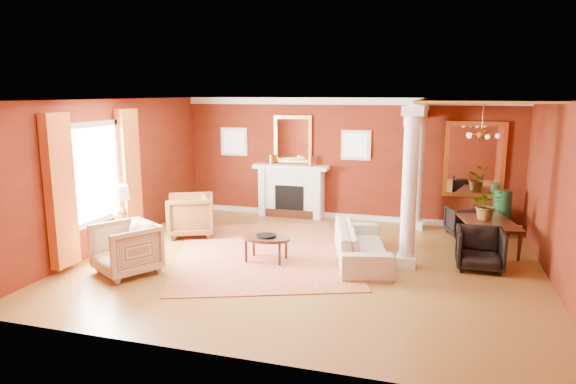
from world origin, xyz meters
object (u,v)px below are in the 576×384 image
(sofa, at_px, (362,238))
(side_table, at_px, (120,210))
(armchair_stripe, at_px, (126,246))
(armchair_leopard, at_px, (190,213))
(dining_table, at_px, (488,226))
(coffee_table, at_px, (266,239))

(sofa, relative_size, side_table, 1.66)
(sofa, distance_m, armchair_stripe, 4.12)
(armchair_leopard, relative_size, armchair_stripe, 1.02)
(armchair_leopard, distance_m, side_table, 1.74)
(dining_table, bearing_deg, sofa, 110.85)
(coffee_table, bearing_deg, side_table, -171.38)
(sofa, height_order, armchair_stripe, armchair_stripe)
(coffee_table, height_order, dining_table, dining_table)
(armchair_stripe, xyz_separation_m, dining_table, (5.95, 3.28, -0.02))
(sofa, bearing_deg, coffee_table, 92.20)
(side_table, bearing_deg, dining_table, 19.87)
(armchair_stripe, height_order, dining_table, armchair_stripe)
(armchair_stripe, distance_m, coffee_table, 2.42)
(armchair_leopard, relative_size, dining_table, 0.59)
(armchair_leopard, bearing_deg, coffee_table, 36.22)
(sofa, bearing_deg, armchair_stripe, 101.34)
(coffee_table, distance_m, dining_table, 4.38)
(side_table, height_order, dining_table, side_table)
(armchair_leopard, distance_m, armchair_stripe, 2.46)
(armchair_leopard, relative_size, coffee_table, 1.08)
(armchair_leopard, height_order, side_table, side_table)
(sofa, height_order, coffee_table, sofa)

